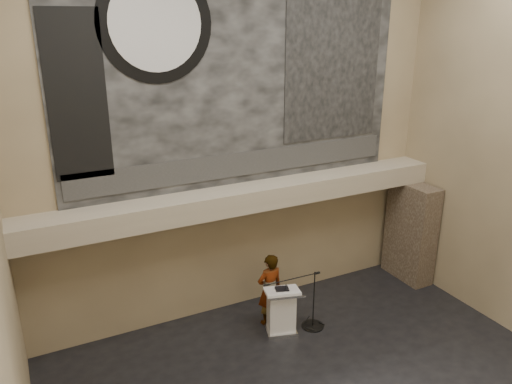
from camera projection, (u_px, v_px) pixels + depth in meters
wall_back at (240, 138)px, 11.23m from camera, size 10.00×0.02×8.50m
soffit at (248, 197)px, 11.33m from camera, size 10.00×0.80×0.50m
sprinkler_left at (182, 222)px, 10.70m from camera, size 0.04×0.04×0.06m
sprinkler_right at (319, 197)px, 12.18m from camera, size 0.04×0.04×0.06m
banner at (240, 72)px, 10.73m from camera, size 8.00×0.05×5.00m
banner_text_strip at (242, 164)px, 11.37m from camera, size 7.76×0.02×0.55m
banner_clock_rim at (156, 23)px, 9.60m from camera, size 2.30×0.02×2.30m
banner_clock_face at (156, 23)px, 9.58m from camera, size 1.84×0.02×1.84m
banner_building_print at (333, 63)px, 11.68m from camera, size 2.60×0.02×3.60m
banner_brick_print at (77, 97)px, 9.35m from camera, size 1.10×0.02×3.20m
stone_pier at (411, 232)px, 13.45m from camera, size 0.60×1.40×2.70m
lectern at (281, 311)px, 11.25m from camera, size 0.88×0.73×1.14m
binder at (282, 289)px, 11.06m from camera, size 0.35×0.32×0.04m
papers at (278, 292)px, 10.96m from camera, size 0.19×0.26×0.00m
speaker_person at (270, 289)px, 11.50m from camera, size 0.67×0.47×1.76m
mic_stand at (311, 319)px, 11.54m from camera, size 1.53×0.52×1.42m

